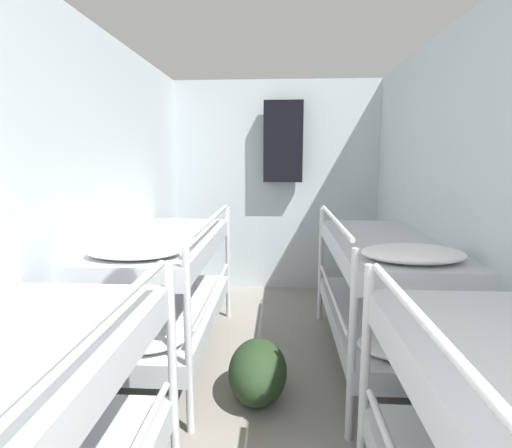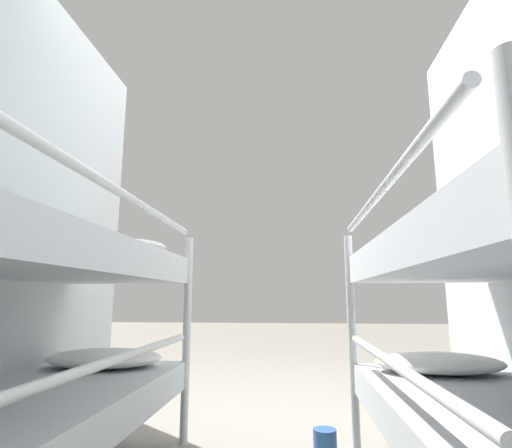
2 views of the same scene
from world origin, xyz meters
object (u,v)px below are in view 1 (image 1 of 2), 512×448
object	(u,v)px
duffel_bag	(258,371)
bunk_stack_right_far	(383,286)
hanging_coat	(283,142)
bunk_stack_left_far	(165,282)

from	to	relation	value
duffel_bag	bunk_stack_right_far	bearing A→B (deg)	25.96
hanging_coat	bunk_stack_right_far	bearing A→B (deg)	-67.22
bunk_stack_right_far	hanging_coat	bearing A→B (deg)	112.78
duffel_bag	hanging_coat	world-z (taller)	hanging_coat
bunk_stack_left_far	bunk_stack_right_far	size ratio (longest dim) A/B	1.00
duffel_bag	hanging_coat	size ratio (longest dim) A/B	0.61
bunk_stack_left_far	duffel_bag	distance (m)	0.96
bunk_stack_left_far	duffel_bag	bearing A→B (deg)	-30.86
duffel_bag	hanging_coat	bearing A→B (deg)	85.71
bunk_stack_left_far	bunk_stack_right_far	world-z (taller)	same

